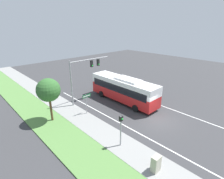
{
  "coord_description": "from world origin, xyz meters",
  "views": [
    {
      "loc": [
        -15.81,
        -9.13,
        10.41
      ],
      "look_at": [
        -0.28,
        7.24,
        1.8
      ],
      "focal_mm": 28.0,
      "sensor_mm": 36.0,
      "label": 1
    }
  ],
  "objects_px": {
    "pedestrian_signal": "(121,126)",
    "signal_gantry": "(84,72)",
    "bus": "(123,88)",
    "utility_cabinet": "(156,164)",
    "street_sign": "(86,101)"
  },
  "relations": [
    {
      "from": "bus",
      "to": "pedestrian_signal",
      "type": "bearing_deg",
      "value": -138.33
    },
    {
      "from": "pedestrian_signal",
      "to": "bus",
      "type": "bearing_deg",
      "value": 41.67
    },
    {
      "from": "pedestrian_signal",
      "to": "signal_gantry",
      "type": "bearing_deg",
      "value": 71.95
    },
    {
      "from": "bus",
      "to": "street_sign",
      "type": "bearing_deg",
      "value": 176.0
    },
    {
      "from": "street_sign",
      "to": "utility_cabinet",
      "type": "bearing_deg",
      "value": -98.27
    },
    {
      "from": "bus",
      "to": "street_sign",
      "type": "xyz_separation_m",
      "value": [
        -5.98,
        0.42,
        -0.13
      ]
    },
    {
      "from": "bus",
      "to": "pedestrian_signal",
      "type": "relative_size",
      "value": 3.44
    },
    {
      "from": "bus",
      "to": "signal_gantry",
      "type": "height_order",
      "value": "signal_gantry"
    },
    {
      "from": "bus",
      "to": "utility_cabinet",
      "type": "height_order",
      "value": "bus"
    },
    {
      "from": "signal_gantry",
      "to": "utility_cabinet",
      "type": "distance_m",
      "value": 14.73
    },
    {
      "from": "bus",
      "to": "signal_gantry",
      "type": "distance_m",
      "value": 5.9
    },
    {
      "from": "signal_gantry",
      "to": "pedestrian_signal",
      "type": "relative_size",
      "value": 2.07
    },
    {
      "from": "bus",
      "to": "street_sign",
      "type": "relative_size",
      "value": 4.02
    },
    {
      "from": "bus",
      "to": "utility_cabinet",
      "type": "distance_m",
      "value": 12.83
    },
    {
      "from": "pedestrian_signal",
      "to": "street_sign",
      "type": "distance_m",
      "value": 7.06
    }
  ]
}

